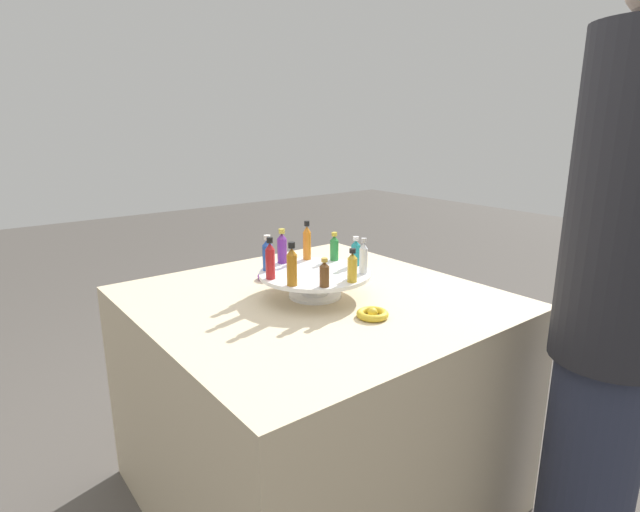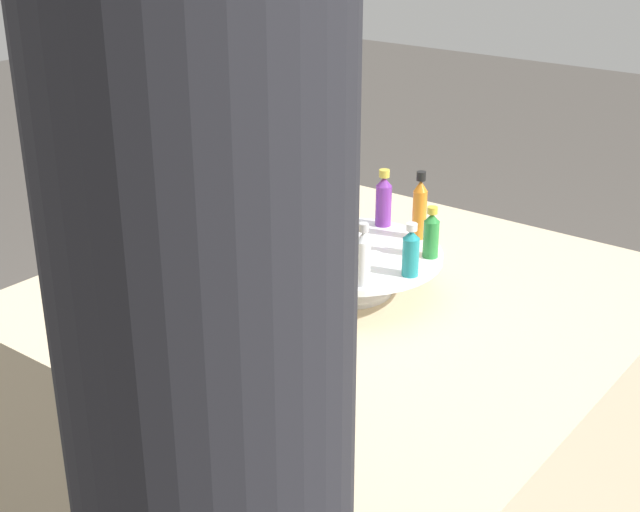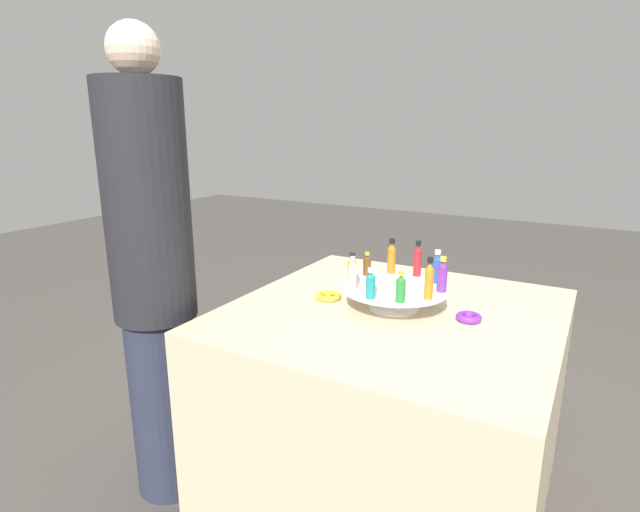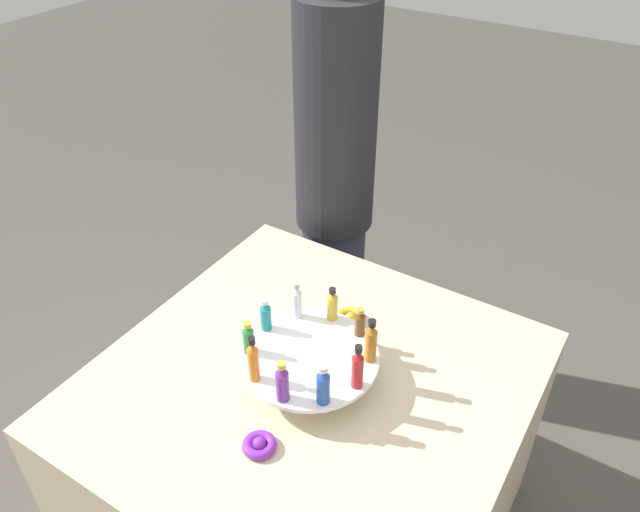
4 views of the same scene
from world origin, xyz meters
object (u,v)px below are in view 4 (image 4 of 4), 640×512
(bottle_orange, at_px, (253,360))
(bottle_brown, at_px, (360,323))
(ribbon_bow_purple, at_px, (259,445))
(person_figure, at_px, (335,186))
(display_stand, at_px, (309,361))
(bottle_teal, at_px, (266,315))
(bottle_clear, at_px, (297,301))
(bottle_purple, at_px, (282,382))
(bottle_amber, at_px, (371,342))
(bottle_gold, at_px, (332,305))
(ribbon_bow_gold, at_px, (350,318))
(bottle_blue, at_px, (323,385))
(bottle_green, at_px, (248,339))
(bottle_red, at_px, (358,368))

(bottle_orange, height_order, bottle_brown, bottle_orange)
(ribbon_bow_purple, relative_size, person_figure, 0.05)
(display_stand, xyz_separation_m, person_figure, (0.74, 0.37, 0.04))
(bottle_teal, bearing_deg, ribbon_bow_purple, -147.63)
(bottle_clear, bearing_deg, bottle_purple, -153.02)
(bottle_teal, height_order, ribbon_bow_purple, bottle_teal)
(bottle_amber, xyz_separation_m, person_figure, (0.67, 0.51, -0.04))
(bottle_amber, bearing_deg, bottle_teal, 98.98)
(bottle_purple, distance_m, bottle_gold, 0.31)
(bottle_clear, xyz_separation_m, ribbon_bow_gold, (0.14, -0.09, -0.12))
(ribbon_bow_gold, bearing_deg, bottle_orange, 172.65)
(bottle_brown, relative_size, bottle_gold, 0.84)
(display_stand, distance_m, bottle_teal, 0.17)
(bottle_blue, height_order, bottle_amber, bottle_amber)
(display_stand, height_order, person_figure, person_figure)
(bottle_brown, height_order, ribbon_bow_gold, bottle_brown)
(display_stand, height_order, bottle_clear, bottle_clear)
(display_stand, height_order, bottle_purple, bottle_purple)
(bottle_clear, bearing_deg, ribbon_bow_gold, -32.54)
(bottle_brown, relative_size, ribbon_bow_purple, 1.05)
(bottle_green, height_order, ribbon_bow_gold, bottle_green)
(bottle_orange, bearing_deg, bottle_red, -63.02)
(bottle_teal, bearing_deg, ribbon_bow_gold, -30.52)
(display_stand, relative_size, bottle_brown, 4.18)
(display_stand, bearing_deg, bottle_teal, 80.98)
(bottle_gold, bearing_deg, bottle_red, -135.02)
(bottle_orange, distance_m, ribbon_bow_purple, 0.19)
(bottle_gold, xyz_separation_m, ribbon_bow_purple, (-0.40, -0.04, -0.12))
(bottle_teal, xyz_separation_m, bottle_purple, (-0.18, -0.18, 0.01))
(bottle_blue, relative_size, bottle_brown, 1.35)
(bottle_teal, relative_size, person_figure, 0.06)
(bottle_green, xyz_separation_m, ribbon_bow_gold, (0.32, -0.12, -0.12))
(ribbon_bow_gold, bearing_deg, bottle_red, -147.63)
(bottle_red, height_order, bottle_brown, bottle_red)
(ribbon_bow_gold, bearing_deg, bottle_blue, -160.10)
(bottle_orange, height_order, ribbon_bow_purple, bottle_orange)
(bottle_brown, distance_m, ribbon_bow_purple, 0.40)
(bottle_orange, relative_size, bottle_amber, 1.05)
(bottle_blue, distance_m, bottle_clear, 0.31)
(bottle_purple, xyz_separation_m, bottle_brown, (0.29, -0.05, -0.01))
(display_stand, height_order, bottle_gold, bottle_gold)
(bottle_red, relative_size, ribbon_bow_purple, 1.59)
(display_stand, xyz_separation_m, bottle_blue, (-0.11, -0.11, 0.08))
(bottle_red, height_order, ribbon_bow_purple, bottle_red)
(bottle_orange, bearing_deg, bottle_teal, 26.98)
(ribbon_bow_gold, height_order, ribbon_bow_purple, ribbon_bow_purple)
(ribbon_bow_purple, bearing_deg, bottle_clear, 19.90)
(bottle_purple, bearing_deg, bottle_gold, 8.98)
(bottle_purple, distance_m, ribbon_bow_purple, 0.16)
(bottle_teal, distance_m, bottle_amber, 0.29)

